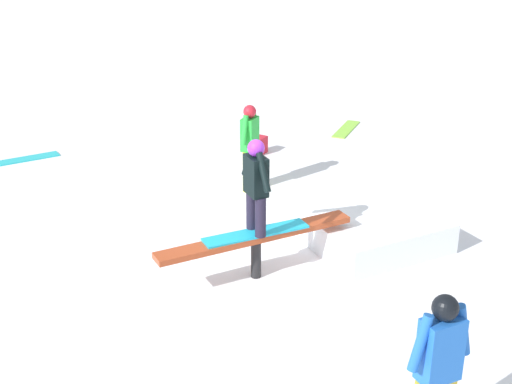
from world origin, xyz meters
name	(u,v)px	position (x,y,z in m)	size (l,w,h in m)	color
ground_plane	(256,276)	(0.00, 0.00, 0.00)	(60.00, 60.00, 0.00)	white
rail_feature	(256,240)	(0.00, 0.00, 0.55)	(2.70, 1.32, 0.64)	black
snow_kicker_ramp	(376,232)	(-1.82, -0.74, 0.23)	(1.80, 1.50, 0.45)	white
main_rider_on_rail	(256,189)	(0.00, 0.00, 1.28)	(1.46, 0.76, 1.31)	#1AACCF
bystander_green	(250,143)	(-0.18, -3.08, 0.85)	(0.37, 0.60, 1.51)	gold
bystander_blue	(438,366)	(-1.32, 3.34, 0.92)	(0.67, 0.34, 1.64)	gold
loose_snowboard_cyan	(20,160)	(4.14, -4.88, 0.01)	(1.50, 0.28, 0.02)	#21B8C3
loose_snowboard_lime	(346,129)	(-2.54, -6.21, 0.01)	(1.27, 0.28, 0.02)	#8EDE3F
backpack_on_snow	(259,145)	(-0.51, -4.87, 0.17)	(0.30, 0.22, 0.34)	red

